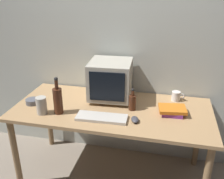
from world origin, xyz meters
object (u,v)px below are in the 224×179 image
at_px(computer_mouse, 135,120).
at_px(book_stack, 172,110).
at_px(crt_monitor, 111,80).
at_px(metal_canister, 42,105).
at_px(keyboard, 102,118).
at_px(bottle_tall, 58,100).
at_px(cd_spindle, 32,101).
at_px(mug, 176,96).
at_px(bottle_short, 132,102).

distance_m(computer_mouse, book_stack, 0.35).
relative_size(crt_monitor, computer_mouse, 4.09).
distance_m(crt_monitor, metal_canister, 0.67).
relative_size(crt_monitor, keyboard, 0.97).
relative_size(bottle_tall, cd_spindle, 2.74).
relative_size(keyboard, computer_mouse, 4.20).
xyz_separation_m(computer_mouse, bottle_tall, (-0.66, -0.00, 0.11)).
height_order(crt_monitor, keyboard, crt_monitor).
height_order(bottle_tall, mug, bottle_tall).
bearing_deg(computer_mouse, mug, 40.42).
xyz_separation_m(keyboard, book_stack, (0.56, 0.21, 0.02)).
xyz_separation_m(bottle_short, metal_canister, (-0.74, -0.24, -0.00)).
distance_m(bottle_tall, book_stack, 0.97).
bearing_deg(crt_monitor, book_stack, -17.52).
bearing_deg(computer_mouse, cd_spindle, 158.32).
height_order(book_stack, cd_spindle, book_stack).
distance_m(book_stack, cd_spindle, 1.26).
bearing_deg(metal_canister, crt_monitor, 39.84).
height_order(computer_mouse, mug, mug).
bearing_deg(metal_canister, bottle_short, 17.95).
bearing_deg(crt_monitor, cd_spindle, -158.32).
bearing_deg(metal_canister, book_stack, 12.27).
xyz_separation_m(crt_monitor, bottle_short, (0.24, -0.18, -0.12)).
bearing_deg(book_stack, bottle_short, 179.37).
xyz_separation_m(cd_spindle, metal_canister, (0.18, -0.15, 0.05)).
relative_size(bottle_short, cd_spindle, 1.69).
height_order(bottle_tall, metal_canister, bottle_tall).
distance_m(crt_monitor, bottle_short, 0.32).
distance_m(keyboard, bottle_short, 0.32).
bearing_deg(keyboard, bottle_tall, 175.14).
relative_size(book_stack, mug, 2.05).
xyz_separation_m(keyboard, bottle_tall, (-0.38, 0.02, 0.11)).
height_order(computer_mouse, bottle_tall, bottle_tall).
relative_size(computer_mouse, bottle_short, 0.49).
relative_size(keyboard, bottle_short, 2.07).
distance_m(crt_monitor, computer_mouse, 0.51).
bearing_deg(keyboard, cd_spindle, 167.21).
bearing_deg(cd_spindle, crt_monitor, 21.68).
height_order(computer_mouse, metal_canister, metal_canister).
xyz_separation_m(mug, metal_canister, (-1.12, -0.51, 0.03)).
xyz_separation_m(crt_monitor, keyboard, (0.02, -0.40, -0.18)).
bearing_deg(cd_spindle, metal_canister, -40.39).
xyz_separation_m(crt_monitor, mug, (0.61, 0.09, -0.15)).
distance_m(keyboard, cd_spindle, 0.71).
xyz_separation_m(computer_mouse, book_stack, (0.29, 0.20, 0.02)).
relative_size(bottle_tall, bottle_short, 1.62).
distance_m(keyboard, book_stack, 0.60).
xyz_separation_m(keyboard, metal_canister, (-0.52, -0.02, 0.06)).
bearing_deg(crt_monitor, metal_canister, -140.16).
height_order(crt_monitor, bottle_short, crt_monitor).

